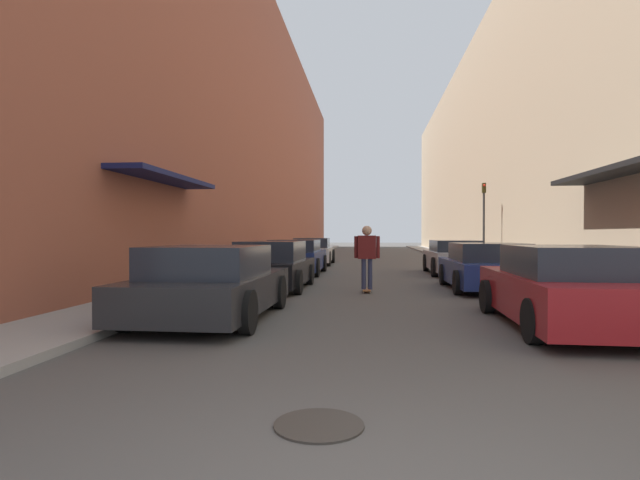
{
  "coord_description": "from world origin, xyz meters",
  "views": [
    {
      "loc": [
        -0.19,
        -2.23,
        1.48
      ],
      "look_at": [
        -1.6,
        11.7,
        1.32
      ],
      "focal_mm": 28.0,
      "sensor_mm": 36.0,
      "label": 1
    }
  ],
  "objects_px": {
    "parked_car_left_2": "(296,257)",
    "parked_car_right_0": "(567,288)",
    "parked_car_left_0": "(211,284)",
    "parked_car_left_3": "(313,252)",
    "traffic_light": "(484,214)",
    "parked_car_left_1": "(272,266)",
    "parked_car_right_1": "(487,267)",
    "skateboarder": "(367,251)",
    "manhole_cover": "(319,425)",
    "parked_car_right_2": "(454,257)"
  },
  "relations": [
    {
      "from": "parked_car_left_2",
      "to": "parked_car_right_0",
      "type": "distance_m",
      "value": 11.69
    },
    {
      "from": "parked_car_left_0",
      "to": "parked_car_left_3",
      "type": "distance_m",
      "value": 15.76
    },
    {
      "from": "parked_car_right_0",
      "to": "traffic_light",
      "type": "xyz_separation_m",
      "value": [
        2.05,
        15.14,
        1.76
      ]
    },
    {
      "from": "parked_car_right_0",
      "to": "traffic_light",
      "type": "relative_size",
      "value": 1.17
    },
    {
      "from": "parked_car_left_1",
      "to": "parked_car_right_0",
      "type": "height_order",
      "value": "parked_car_right_0"
    },
    {
      "from": "parked_car_left_0",
      "to": "parked_car_right_1",
      "type": "xyz_separation_m",
      "value": [
        5.82,
        5.14,
        -0.02
      ]
    },
    {
      "from": "skateboarder",
      "to": "traffic_light",
      "type": "distance_m",
      "value": 11.89
    },
    {
      "from": "parked_car_left_2",
      "to": "parked_car_left_3",
      "type": "relative_size",
      "value": 1.0
    },
    {
      "from": "skateboarder",
      "to": "parked_car_right_0",
      "type": "bearing_deg",
      "value": -55.0
    },
    {
      "from": "parked_car_left_3",
      "to": "parked_car_right_1",
      "type": "xyz_separation_m",
      "value": [
        5.89,
        -10.62,
        -0.03
      ]
    },
    {
      "from": "parked_car_right_0",
      "to": "skateboarder",
      "type": "relative_size",
      "value": 2.56
    },
    {
      "from": "manhole_cover",
      "to": "parked_car_right_1",
      "type": "bearing_deg",
      "value": 70.44
    },
    {
      "from": "parked_car_left_0",
      "to": "parked_car_left_3",
      "type": "relative_size",
      "value": 0.97
    },
    {
      "from": "parked_car_right_1",
      "to": "skateboarder",
      "type": "distance_m",
      "value": 3.28
    },
    {
      "from": "parked_car_right_2",
      "to": "manhole_cover",
      "type": "xyz_separation_m",
      "value": [
        -3.47,
        -15.04,
        -0.61
      ]
    },
    {
      "from": "parked_car_left_2",
      "to": "manhole_cover",
      "type": "bearing_deg",
      "value": -80.73
    },
    {
      "from": "parked_car_right_1",
      "to": "skateboarder",
      "type": "xyz_separation_m",
      "value": [
        -3.16,
        -0.78,
        0.44
      ]
    },
    {
      "from": "skateboarder",
      "to": "manhole_cover",
      "type": "relative_size",
      "value": 2.42
    },
    {
      "from": "parked_car_right_1",
      "to": "parked_car_left_1",
      "type": "bearing_deg",
      "value": -177.0
    },
    {
      "from": "parked_car_left_0",
      "to": "parked_car_right_1",
      "type": "height_order",
      "value": "parked_car_left_0"
    },
    {
      "from": "parked_car_left_0",
      "to": "parked_car_left_1",
      "type": "height_order",
      "value": "parked_car_left_1"
    },
    {
      "from": "parked_car_left_2",
      "to": "parked_car_right_1",
      "type": "distance_m",
      "value": 7.54
    },
    {
      "from": "parked_car_left_0",
      "to": "manhole_cover",
      "type": "bearing_deg",
      "value": -62.87
    },
    {
      "from": "parked_car_left_2",
      "to": "parked_car_right_0",
      "type": "relative_size",
      "value": 1.0
    },
    {
      "from": "parked_car_left_1",
      "to": "parked_car_right_0",
      "type": "relative_size",
      "value": 0.91
    },
    {
      "from": "parked_car_left_1",
      "to": "parked_car_right_2",
      "type": "xyz_separation_m",
      "value": [
        5.71,
        5.6,
        0.01
      ]
    },
    {
      "from": "parked_car_left_2",
      "to": "manhole_cover",
      "type": "relative_size",
      "value": 6.2
    },
    {
      "from": "manhole_cover",
      "to": "parked_car_right_2",
      "type": "bearing_deg",
      "value": 77.03
    },
    {
      "from": "parked_car_left_1",
      "to": "parked_car_right_2",
      "type": "distance_m",
      "value": 8.0
    },
    {
      "from": "parked_car_left_0",
      "to": "manhole_cover",
      "type": "height_order",
      "value": "parked_car_left_0"
    },
    {
      "from": "parked_car_left_2",
      "to": "parked_car_right_2",
      "type": "xyz_separation_m",
      "value": [
        5.84,
        0.52,
        -0.01
      ]
    },
    {
      "from": "parked_car_left_1",
      "to": "skateboarder",
      "type": "bearing_deg",
      "value": -10.71
    },
    {
      "from": "parked_car_right_0",
      "to": "traffic_light",
      "type": "height_order",
      "value": "traffic_light"
    },
    {
      "from": "parked_car_right_2",
      "to": "parked_car_right_1",
      "type": "bearing_deg",
      "value": -90.03
    },
    {
      "from": "parked_car_right_2",
      "to": "skateboarder",
      "type": "bearing_deg",
      "value": -117.49
    },
    {
      "from": "parked_car_left_0",
      "to": "parked_car_right_2",
      "type": "relative_size",
      "value": 0.98
    },
    {
      "from": "parked_car_left_2",
      "to": "parked_car_left_3",
      "type": "bearing_deg",
      "value": 90.5
    },
    {
      "from": "parked_car_left_3",
      "to": "skateboarder",
      "type": "relative_size",
      "value": 2.56
    },
    {
      "from": "parked_car_left_2",
      "to": "parked_car_left_0",
      "type": "bearing_deg",
      "value": -89.94
    },
    {
      "from": "parked_car_left_1",
      "to": "parked_car_left_2",
      "type": "xyz_separation_m",
      "value": [
        -0.13,
        5.08,
        0.01
      ]
    },
    {
      "from": "parked_car_left_0",
      "to": "skateboarder",
      "type": "xyz_separation_m",
      "value": [
        2.66,
        4.36,
        0.43
      ]
    },
    {
      "from": "parked_car_left_0",
      "to": "traffic_light",
      "type": "relative_size",
      "value": 1.14
    },
    {
      "from": "traffic_light",
      "to": "parked_car_left_0",
      "type": "bearing_deg",
      "value": -117.85
    },
    {
      "from": "parked_car_right_0",
      "to": "parked_car_right_2",
      "type": "bearing_deg",
      "value": 90.13
    },
    {
      "from": "parked_car_right_1",
      "to": "traffic_light",
      "type": "height_order",
      "value": "traffic_light"
    },
    {
      "from": "skateboarder",
      "to": "parked_car_left_1",
      "type": "bearing_deg",
      "value": 169.29
    },
    {
      "from": "parked_car_left_3",
      "to": "skateboarder",
      "type": "xyz_separation_m",
      "value": [
        2.73,
        -11.4,
        0.41
      ]
    },
    {
      "from": "parked_car_left_1",
      "to": "parked_car_right_1",
      "type": "bearing_deg",
      "value": 3.0
    },
    {
      "from": "parked_car_left_3",
      "to": "skateboarder",
      "type": "bearing_deg",
      "value": -76.56
    },
    {
      "from": "parked_car_left_2",
      "to": "skateboarder",
      "type": "bearing_deg",
      "value": -64.32
    }
  ]
}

